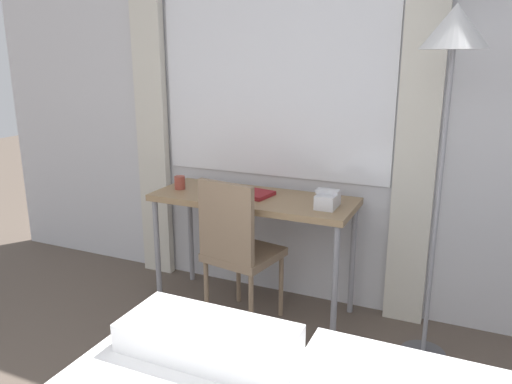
{
  "coord_description": "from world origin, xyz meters",
  "views": [
    {
      "loc": [
        0.95,
        0.03,
        1.64
      ],
      "look_at": [
        -0.11,
        2.4,
        0.93
      ],
      "focal_mm": 35.0,
      "sensor_mm": 36.0,
      "label": 1
    }
  ],
  "objects": [
    {
      "name": "mug",
      "position": [
        -0.83,
        2.76,
        0.82
      ],
      "size": [
        0.07,
        0.07,
        0.09
      ],
      "color": "#993F33",
      "rests_on": "desk"
    },
    {
      "name": "book",
      "position": [
        -0.33,
        2.81,
        0.79
      ],
      "size": [
        0.28,
        0.24,
        0.02
      ],
      "rotation": [
        0.0,
        0.0,
        -0.16
      ],
      "color": "maroon",
      "rests_on": "desk"
    },
    {
      "name": "wall_back_with_window",
      "position": [
        -0.04,
        3.12,
        1.35
      ],
      "size": [
        5.37,
        0.13,
        2.7
      ],
      "color": "silver",
      "rests_on": "ground_plane"
    },
    {
      "name": "desk_chair",
      "position": [
        -0.32,
        2.57,
        0.53
      ],
      "size": [
        0.46,
        0.46,
        0.94
      ],
      "rotation": [
        0.0,
        0.0,
        -0.18
      ],
      "color": "#8C7259",
      "rests_on": "ground_plane"
    },
    {
      "name": "standing_lamp",
      "position": [
        0.8,
        2.67,
        1.61
      ],
      "size": [
        0.32,
        0.32,
        1.88
      ],
      "color": "#4C4C51",
      "rests_on": "ground_plane"
    },
    {
      "name": "desk",
      "position": [
        -0.31,
        2.8,
        0.71
      ],
      "size": [
        1.29,
        0.5,
        0.78
      ],
      "color": "#937551",
      "rests_on": "ground_plane"
    },
    {
      "name": "telephone",
      "position": [
        0.19,
        2.76,
        0.83
      ],
      "size": [
        0.13,
        0.18,
        0.11
      ],
      "color": "silver",
      "rests_on": "desk"
    }
  ]
}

